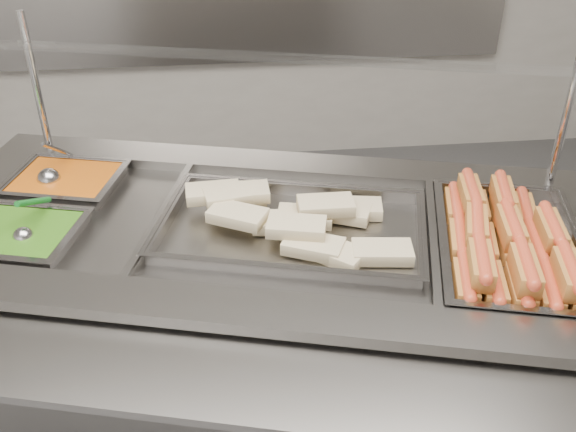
{
  "coord_description": "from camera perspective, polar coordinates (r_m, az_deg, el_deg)",
  "views": [
    {
      "loc": [
        -0.08,
        -1.04,
        1.79
      ],
      "look_at": [
        0.07,
        0.35,
        0.9
      ],
      "focal_mm": 40.0,
      "sensor_mm": 36.0,
      "label": 1
    }
  ],
  "objects": [
    {
      "name": "sneeze_guard",
      "position": [
        1.71,
        -0.59,
        13.51
      ],
      "size": [
        1.63,
        0.68,
        0.43
      ],
      "color": "silver",
      "rests_on": "steam_counter"
    },
    {
      "name": "pan_hotdogs",
      "position": [
        1.72,
        18.95,
        -3.24
      ],
      "size": [
        0.46,
        0.6,
        0.1
      ],
      "color": "gray",
      "rests_on": "steam_counter"
    },
    {
      "name": "tortilla_wraps",
      "position": [
        1.68,
        0.34,
        -0.01
      ],
      "size": [
        0.56,
        0.4,
        0.07
      ],
      "color": "#C6B284",
      "rests_on": "pan_wraps"
    },
    {
      "name": "pan_peas",
      "position": [
        1.8,
        -22.73,
        -2.33
      ],
      "size": [
        0.34,
        0.3,
        0.1
      ],
      "color": "gray",
      "rests_on": "steam_counter"
    },
    {
      "name": "tray_rail",
      "position": [
        1.33,
        -5.43,
        -13.93
      ],
      "size": [
        1.77,
        0.78,
        0.05
      ],
      "color": "gray",
      "rests_on": "steam_counter"
    },
    {
      "name": "pan_wraps",
      "position": [
        1.68,
        0.33,
        -1.41
      ],
      "size": [
        0.74,
        0.55,
        0.07
      ],
      "color": "gray",
      "rests_on": "steam_counter"
    },
    {
      "name": "ladle",
      "position": [
        1.99,
        -20.41,
        3.23
      ],
      "size": [
        0.08,
        0.18,
        0.15
      ],
      "color": "#ABABB0",
      "rests_on": "pan_beans"
    },
    {
      "name": "hotdogs_in_buns",
      "position": [
        1.68,
        18.97,
        -2.18
      ],
      "size": [
        0.36,
        0.56,
        0.11
      ],
      "color": "#A25522",
      "rests_on": "pan_hotdogs"
    },
    {
      "name": "serving_spoon",
      "position": [
        1.75,
        -22.3,
        -1.21
      ],
      "size": [
        0.07,
        0.18,
        0.13
      ],
      "color": "#ABABB0",
      "rests_on": "pan_peas"
    },
    {
      "name": "pan_beans",
      "position": [
        2.0,
        -19.0,
        2.2
      ],
      "size": [
        0.34,
        0.3,
        0.1
      ],
      "color": "gray",
      "rests_on": "steam_counter"
    },
    {
      "name": "steam_counter",
      "position": [
        1.95,
        -1.45,
        -11.45
      ],
      "size": [
        1.98,
        1.25,
        0.88
      ],
      "color": "gray",
      "rests_on": "ground"
    }
  ]
}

